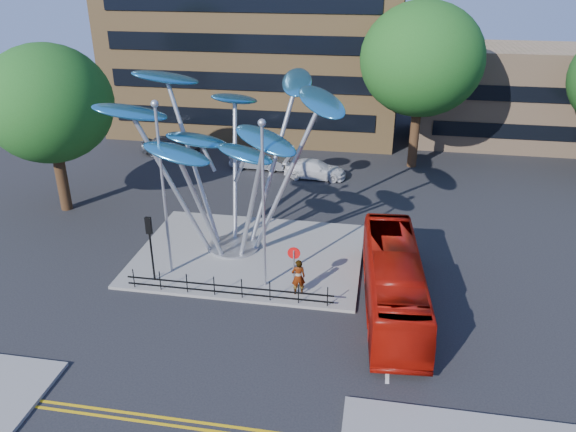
% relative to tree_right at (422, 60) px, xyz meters
% --- Properties ---
extents(ground, '(120.00, 120.00, 0.00)m').
position_rel_tree_right_xyz_m(ground, '(-8.00, -22.00, -8.04)').
color(ground, black).
rests_on(ground, ground).
extents(traffic_island, '(12.00, 9.00, 0.15)m').
position_rel_tree_right_xyz_m(traffic_island, '(-9.00, -16.00, -7.96)').
color(traffic_island, slate).
rests_on(traffic_island, ground).
extents(double_yellow_near, '(40.00, 0.12, 0.01)m').
position_rel_tree_right_xyz_m(double_yellow_near, '(-8.00, -28.00, -8.03)').
color(double_yellow_near, gold).
rests_on(double_yellow_near, ground).
extents(double_yellow_far, '(40.00, 0.12, 0.01)m').
position_rel_tree_right_xyz_m(double_yellow_far, '(-8.00, -28.30, -8.03)').
color(double_yellow_far, gold).
rests_on(double_yellow_far, ground).
extents(low_building_near, '(15.00, 8.00, 8.00)m').
position_rel_tree_right_xyz_m(low_building_near, '(8.00, 8.00, -4.04)').
color(low_building_near, tan).
rests_on(low_building_near, ground).
extents(tree_right, '(8.80, 8.80, 12.11)m').
position_rel_tree_right_xyz_m(tree_right, '(0.00, 0.00, 0.00)').
color(tree_right, black).
rests_on(tree_right, ground).
extents(tree_left, '(7.60, 7.60, 10.32)m').
position_rel_tree_right_xyz_m(tree_left, '(-22.00, -12.00, -1.24)').
color(tree_left, black).
rests_on(tree_left, ground).
extents(leaf_sculpture, '(12.72, 9.54, 9.51)m').
position_rel_tree_right_xyz_m(leaf_sculpture, '(-10.07, -15.32, -1.16)').
color(leaf_sculpture, '#9EA0A5').
rests_on(leaf_sculpture, traffic_island).
extents(street_lamp_left, '(0.36, 0.36, 8.80)m').
position_rel_tree_right_xyz_m(street_lamp_left, '(-12.50, -18.50, -2.68)').
color(street_lamp_left, '#9EA0A5').
rests_on(street_lamp_left, traffic_island).
extents(street_lamp_right, '(0.36, 0.36, 8.30)m').
position_rel_tree_right_xyz_m(street_lamp_right, '(-7.50, -19.00, -2.94)').
color(street_lamp_right, '#9EA0A5').
rests_on(street_lamp_right, traffic_island).
extents(traffic_light_island, '(0.28, 0.18, 3.42)m').
position_rel_tree_right_xyz_m(traffic_light_island, '(-13.00, -19.50, -5.42)').
color(traffic_light_island, black).
rests_on(traffic_light_island, traffic_island).
extents(no_entry_sign_island, '(0.60, 0.10, 2.45)m').
position_rel_tree_right_xyz_m(no_entry_sign_island, '(-6.00, -19.48, -6.22)').
color(no_entry_sign_island, '#9EA0A5').
rests_on(no_entry_sign_island, traffic_island).
extents(pedestrian_railing_front, '(10.00, 0.06, 1.00)m').
position_rel_tree_right_xyz_m(pedestrian_railing_front, '(-9.00, -20.30, -7.48)').
color(pedestrian_railing_front, black).
rests_on(pedestrian_railing_front, traffic_island).
extents(red_bus, '(3.16, 10.22, 2.80)m').
position_rel_tree_right_xyz_m(red_bus, '(-1.40, -19.66, -6.63)').
color(red_bus, '#9A0F07').
rests_on(red_bus, ground).
extents(pedestrian, '(0.76, 0.61, 1.82)m').
position_rel_tree_right_xyz_m(pedestrian, '(-5.78, -19.50, -6.98)').
color(pedestrian, gray).
rests_on(pedestrian, traffic_island).
extents(parked_car_left, '(4.77, 2.10, 1.60)m').
position_rel_tree_right_xyz_m(parked_car_left, '(-19.20, -0.74, -7.24)').
color(parked_car_left, '#42444A').
rests_on(parked_car_left, ground).
extents(parked_car_mid, '(4.31, 1.66, 1.40)m').
position_rel_tree_right_xyz_m(parked_car_mid, '(-11.53, -2.56, -7.34)').
color(parked_car_mid, '#999CA1').
rests_on(parked_car_mid, ground).
extents(parked_car_right, '(4.54, 1.94, 1.30)m').
position_rel_tree_right_xyz_m(parked_car_right, '(-7.03, -3.75, -7.39)').
color(parked_car_right, silver).
rests_on(parked_car_right, ground).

